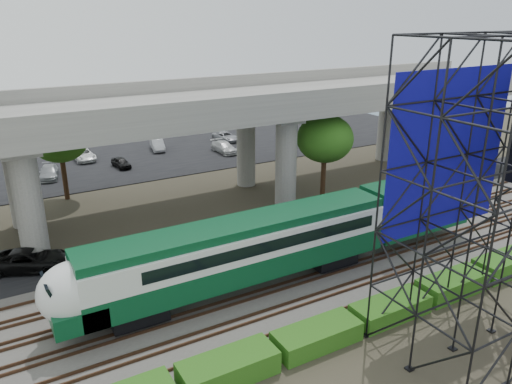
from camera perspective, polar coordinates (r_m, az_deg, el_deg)
ground at (r=29.12m, az=0.14°, el=-13.22°), size 140.00×140.00×0.00m
ballast_bed at (r=30.55m, az=-1.77°, el=-11.28°), size 90.00×12.00×0.20m
service_road at (r=37.43m, az=-7.96°, el=-5.42°), size 90.00×5.00×0.08m
parking_lot at (r=58.65m, az=-16.73°, el=3.29°), size 90.00×18.00×0.08m
harbor_water at (r=79.69m, az=-20.58°, el=7.07°), size 140.00×40.00×0.03m
rail_tracks at (r=30.46m, az=-1.78°, el=-10.99°), size 90.00×9.52×0.16m
commuter_train at (r=30.25m, az=2.04°, el=-5.64°), size 29.30×3.06×4.30m
overpass at (r=39.46m, az=-13.35°, el=8.09°), size 80.00×12.00×12.40m
scaffold_tower at (r=25.69m, az=25.73°, el=-1.31°), size 9.36×6.36×15.00m
hedge_strip at (r=26.32m, az=6.99°, el=-15.93°), size 34.60×1.80×1.20m
trees at (r=39.43m, az=-17.79°, el=3.70°), size 40.94×16.94×7.69m
suv at (r=35.73m, az=-24.36°, el=-7.09°), size 5.54×4.21×1.40m
parked_cars at (r=58.45m, az=-15.19°, el=4.05°), size 34.69×9.52×1.29m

